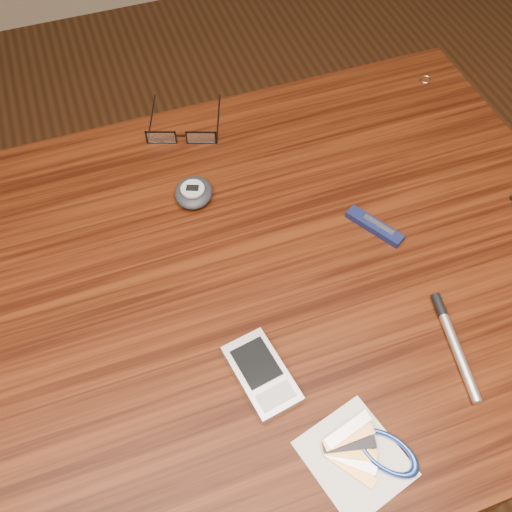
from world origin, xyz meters
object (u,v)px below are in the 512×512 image
at_px(eyeglasses, 182,135).
at_px(notepad_keys, 370,454).
at_px(pedometer, 194,192).
at_px(silver_pen, 452,337).
at_px(pda_phone, 261,374).
at_px(desk, 240,318).
at_px(pocket_knife, 375,226).

distance_m(eyeglasses, notepad_keys, 0.54).
xyz_separation_m(eyeglasses, pedometer, (-0.02, -0.12, 0.00)).
height_order(eyeglasses, silver_pen, eyeglasses).
xyz_separation_m(pda_phone, pedometer, (0.00, 0.29, 0.00)).
bearing_deg(pda_phone, desk, 83.00).
height_order(pda_phone, silver_pen, pda_phone).
bearing_deg(eyeglasses, pedometer, -97.17).
xyz_separation_m(pocket_knife, silver_pen, (0.01, -0.19, 0.00)).
bearing_deg(eyeglasses, silver_pen, -63.77).
relative_size(pda_phone, pedometer, 1.42).
relative_size(desk, pda_phone, 9.05).
bearing_deg(eyeglasses, pocket_knife, -51.40).
bearing_deg(pedometer, pda_phone, -90.37).
height_order(desk, eyeglasses, eyeglasses).
height_order(eyeglasses, pocket_knife, eyeglasses).
bearing_deg(pocket_knife, notepad_keys, -117.22).
distance_m(eyeglasses, silver_pen, 0.50).
height_order(notepad_keys, pocket_knife, notepad_keys).
height_order(desk, silver_pen, silver_pen).
bearing_deg(pedometer, eyeglasses, 82.83).
relative_size(eyeglasses, pda_phone, 1.30).
bearing_deg(notepad_keys, desk, 103.69).
relative_size(pda_phone, silver_pen, 0.77).
relative_size(notepad_keys, silver_pen, 0.95).
relative_size(desk, pedometer, 12.87).
distance_m(eyeglasses, pedometer, 0.12).
xyz_separation_m(eyeglasses, pda_phone, (-0.02, -0.41, -0.00)).
bearing_deg(pocket_knife, pda_phone, -145.45).
xyz_separation_m(desk, pda_phone, (-0.02, -0.14, 0.11)).
height_order(pedometer, notepad_keys, pedometer).
height_order(pda_phone, notepad_keys, pda_phone).
xyz_separation_m(eyeglasses, pocket_knife, (0.21, -0.26, -0.01)).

